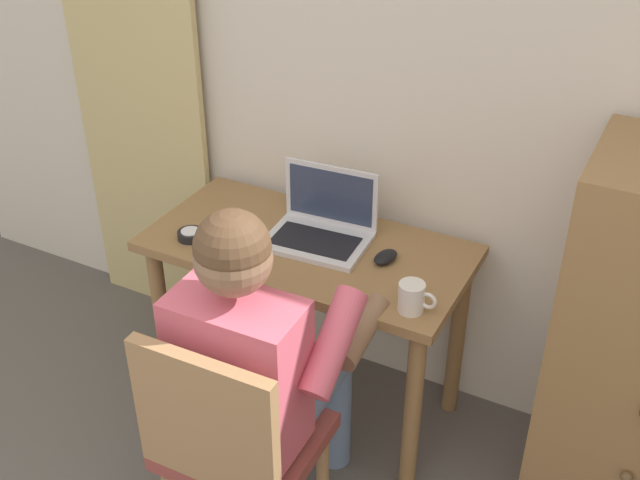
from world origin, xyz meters
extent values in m
cube|color=beige|center=(0.00, 2.20, 1.25)|extent=(4.80, 0.05, 2.50)
cube|color=#CCB77A|center=(-1.31, 2.13, 1.08)|extent=(0.61, 0.03, 2.17)
cube|color=olive|center=(-0.41, 1.85, 0.70)|extent=(1.10, 0.55, 0.03)
cylinder|color=olive|center=(-0.90, 1.64, 0.34)|extent=(0.06, 0.06, 0.68)
cylinder|color=olive|center=(0.09, 1.64, 0.34)|extent=(0.06, 0.06, 0.68)
cylinder|color=olive|center=(-0.90, 2.07, 0.34)|extent=(0.06, 0.06, 0.68)
cylinder|color=olive|center=(0.09, 2.07, 0.34)|extent=(0.06, 0.06, 0.68)
sphere|color=brown|center=(0.74, 1.65, 0.38)|extent=(0.04, 0.04, 0.04)
cube|color=brown|center=(-0.27, 1.22, 0.44)|extent=(0.43, 0.41, 0.05)
cube|color=#9E754C|center=(-0.27, 1.04, 0.67)|extent=(0.42, 0.05, 0.42)
cylinder|color=#9E754C|center=(-0.10, 1.38, 0.21)|extent=(0.04, 0.04, 0.41)
cylinder|color=#9E754C|center=(-0.44, 1.37, 0.21)|extent=(0.04, 0.04, 0.41)
cylinder|color=#6B84AD|center=(-0.18, 1.44, 0.48)|extent=(0.15, 0.40, 0.14)
cylinder|color=#6B84AD|center=(-0.36, 1.44, 0.48)|extent=(0.15, 0.40, 0.14)
cylinder|color=#6B84AD|center=(-0.19, 1.64, 0.24)|extent=(0.11, 0.11, 0.48)
cylinder|color=#6B84AD|center=(-0.37, 1.64, 0.24)|extent=(0.11, 0.11, 0.48)
cube|color=#D1566B|center=(-0.27, 1.21, 0.71)|extent=(0.36, 0.21, 0.46)
cylinder|color=#D1566B|center=(-0.05, 1.34, 0.80)|extent=(0.10, 0.30, 0.25)
cylinder|color=#D1566B|center=(-0.49, 1.33, 0.80)|extent=(0.10, 0.30, 0.25)
cylinder|color=#846047|center=(-0.06, 1.54, 0.69)|extent=(0.08, 0.27, 0.11)
cylinder|color=#846047|center=(-0.50, 1.53, 0.69)|extent=(0.08, 0.27, 0.11)
sphere|color=#846047|center=(-0.27, 1.22, 1.07)|extent=(0.20, 0.20, 0.20)
sphere|color=#513823|center=(-0.27, 1.22, 1.10)|extent=(0.20, 0.20, 0.20)
cube|color=silver|center=(-0.38, 1.87, 0.73)|extent=(0.36, 0.26, 0.02)
cube|color=black|center=(-0.38, 1.86, 0.74)|extent=(0.30, 0.17, 0.00)
cube|color=silver|center=(-0.39, 1.99, 0.84)|extent=(0.34, 0.03, 0.22)
cube|color=#2D3851|center=(-0.39, 1.99, 0.84)|extent=(0.31, 0.02, 0.18)
ellipsoid|color=black|center=(-0.13, 1.88, 0.73)|extent=(0.08, 0.11, 0.03)
cylinder|color=black|center=(-0.78, 1.70, 0.73)|extent=(0.09, 0.09, 0.03)
cylinder|color=silver|center=(-0.78, 1.70, 0.75)|extent=(0.06, 0.06, 0.00)
cylinder|color=silver|center=(0.04, 1.67, 0.76)|extent=(0.08, 0.08, 0.09)
torus|color=silver|center=(0.09, 1.67, 0.77)|extent=(0.06, 0.01, 0.06)
camera|label=1|loc=(0.66, -0.10, 2.12)|focal=43.62mm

